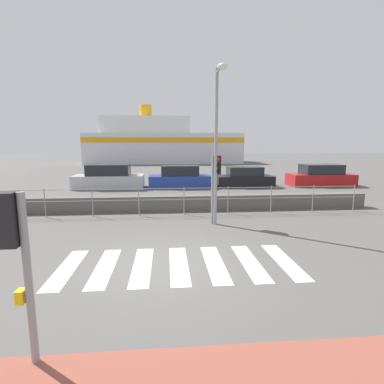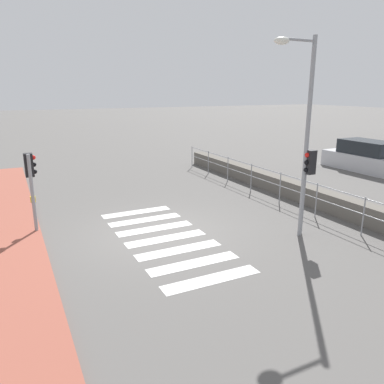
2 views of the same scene
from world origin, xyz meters
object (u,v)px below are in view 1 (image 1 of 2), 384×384
at_px(parked_car_silver, 109,178).
at_px(parked_car_red, 321,177).
at_px(streetlamp, 217,128).
at_px(traffic_light_near, 16,244).
at_px(parked_car_black, 244,178).
at_px(parked_car_blue, 180,178).
at_px(ferry_boat, 161,144).
at_px(traffic_light_far, 216,174).

distance_m(parked_car_silver, parked_car_red, 14.75).
xyz_separation_m(streetlamp, parked_car_red, (9.15, 9.85, -2.85)).
relative_size(traffic_light_near, parked_car_black, 0.62).
xyz_separation_m(streetlamp, parked_car_blue, (-0.86, 9.85, -2.85)).
xyz_separation_m(ferry_boat, parked_car_silver, (-3.05, -26.41, -2.22)).
bearing_deg(parked_car_red, traffic_light_far, -133.94).
height_order(traffic_light_near, ferry_boat, ferry_boat).
relative_size(parked_car_silver, parked_car_blue, 1.10).
distance_m(ferry_boat, parked_car_silver, 26.68).
relative_size(parked_car_silver, parked_car_black, 1.17).
xyz_separation_m(parked_car_silver, parked_car_blue, (4.74, 0.00, -0.04)).
relative_size(traffic_light_near, parked_car_blue, 0.58).
relative_size(ferry_boat, parked_car_silver, 4.99).
distance_m(traffic_light_far, ferry_boat, 35.99).
distance_m(ferry_boat, parked_car_red, 28.97).
height_order(traffic_light_far, parked_car_silver, traffic_light_far).
bearing_deg(parked_car_silver, parked_car_red, 0.00).
height_order(parked_car_blue, parked_car_black, parked_car_blue).
relative_size(streetlamp, parked_car_blue, 1.33).
height_order(traffic_light_far, parked_car_red, traffic_light_far).
height_order(traffic_light_near, parked_car_blue, traffic_light_near).
xyz_separation_m(parked_car_silver, parked_car_red, (14.75, 0.00, -0.04)).
xyz_separation_m(traffic_light_far, ferry_boat, (-2.57, 35.88, 1.03)).
relative_size(traffic_light_near, parked_car_red, 0.53).
bearing_deg(streetlamp, ferry_boat, 94.02).
bearing_deg(ferry_boat, parked_car_silver, -96.59).
xyz_separation_m(traffic_light_near, traffic_light_far, (3.68, 7.05, 0.13)).
height_order(traffic_light_near, parked_car_black, traffic_light_near).
bearing_deg(parked_car_black, traffic_light_far, -110.83).
bearing_deg(ferry_boat, traffic_light_near, -91.48).
bearing_deg(parked_car_blue, ferry_boat, 93.65).
relative_size(traffic_light_far, parked_car_blue, 0.61).
bearing_deg(traffic_light_near, parked_car_silver, 96.70).
bearing_deg(parked_car_red, parked_car_black, 180.00).
relative_size(streetlamp, parked_car_black, 1.42).
bearing_deg(parked_car_silver, streetlamp, -60.37).
bearing_deg(parked_car_black, ferry_boat, 103.15).
relative_size(parked_car_silver, parked_car_red, 1.02).
relative_size(traffic_light_far, ferry_boat, 0.11).
distance_m(parked_car_blue, parked_car_black, 4.49).
height_order(parked_car_black, parked_car_red, parked_car_red).
xyz_separation_m(traffic_light_near, ferry_boat, (1.11, 42.93, 1.15)).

